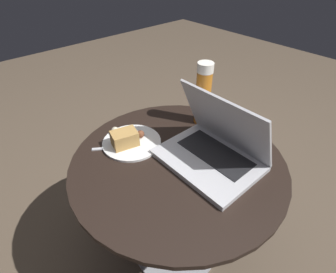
% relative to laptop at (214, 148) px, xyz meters
% --- Properties ---
extents(ground_plane, '(6.00, 6.00, 0.00)m').
position_rel_laptop_xyz_m(ground_plane, '(-0.07, -0.09, -0.59)').
color(ground_plane, brown).
extents(table, '(0.73, 0.73, 0.54)m').
position_rel_laptop_xyz_m(table, '(-0.07, -0.09, -0.19)').
color(table, '#9E9EA3').
rests_on(table, ground_plane).
extents(laptop, '(0.33, 0.25, 0.24)m').
position_rel_laptop_xyz_m(laptop, '(0.00, 0.00, 0.00)').
color(laptop, silver).
rests_on(laptop, table).
extents(beer_glass, '(0.06, 0.06, 0.25)m').
position_rel_laptop_xyz_m(beer_glass, '(-0.18, 0.14, 0.08)').
color(beer_glass, '#C6701E').
rests_on(beer_glass, table).
extents(snack_plate, '(0.22, 0.22, 0.06)m').
position_rel_laptop_xyz_m(snack_plate, '(-0.26, -0.17, -0.03)').
color(snack_plate, white).
rests_on(snack_plate, table).
extents(fork, '(0.13, 0.17, 0.00)m').
position_rel_laptop_xyz_m(fork, '(-0.25, -0.20, -0.05)').
color(fork, silver).
rests_on(fork, table).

